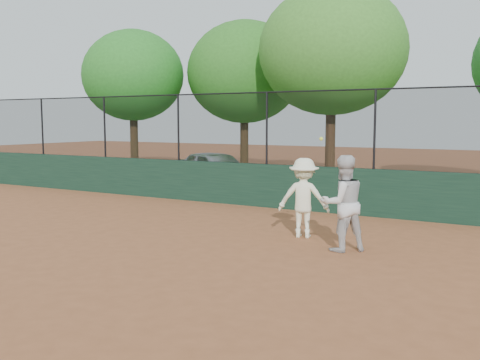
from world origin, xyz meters
The scene contains 10 objects.
ground centered at (0.00, 0.00, 0.00)m, with size 80.00×80.00×0.00m, color #975531.
back_wall centered at (0.00, 6.00, 0.60)m, with size 26.00×0.20×1.20m, color #193726.
grass_strip centered at (0.00, 12.00, 0.00)m, with size 36.00×12.00×0.01m, color #31591C.
parked_car centered at (-3.69, 8.45, 0.68)m, with size 1.62×4.02×1.37m, color silver.
player_second centered at (3.00, 2.17, 0.89)m, with size 0.87×0.67×1.78m, color silver.
player_main centered at (1.92, 2.89, 0.82)m, with size 1.18×0.85×2.09m.
fence_assembly centered at (-0.03, 6.00, 2.24)m, with size 26.00×0.06×2.00m.
tree_0 centered at (-9.78, 11.28, 4.38)m, with size 4.63×4.20×6.39m.
tree_1 centered at (-5.04, 12.91, 4.44)m, with size 5.01×4.55×6.62m.
tree_2 centered at (-0.63, 11.46, 4.92)m, with size 5.40×4.91×7.26m.
Camera 1 is at (6.14, -7.25, 2.41)m, focal length 40.00 mm.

